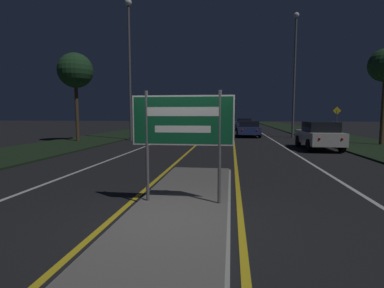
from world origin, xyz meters
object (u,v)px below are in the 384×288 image
at_px(streetlight_right_near, 295,64).
at_px(car_approaching_0, 178,131).
at_px(highway_sign, 183,125).
at_px(car_receding_2, 244,124).
at_px(streetlight_left_near, 129,53).
at_px(car_receding_0, 319,135).
at_px(car_receding_1, 248,128).
at_px(warning_sign, 337,120).

distance_m(streetlight_right_near, car_approaching_0, 11.58).
bearing_deg(streetlight_right_near, highway_sign, -107.13).
bearing_deg(car_receding_2, car_approaching_0, -107.28).
distance_m(streetlight_left_near, car_receding_0, 14.24).
bearing_deg(car_receding_1, streetlight_right_near, -5.62).
bearing_deg(streetlight_right_near, streetlight_left_near, -160.56).
bearing_deg(streetlight_left_near, streetlight_right_near, 19.44).
relative_size(car_receding_1, car_receding_2, 0.86).
relative_size(car_receding_0, car_approaching_0, 0.97).
xyz_separation_m(streetlight_left_near, streetlight_right_near, (12.66, 4.47, -0.31)).
xyz_separation_m(highway_sign, streetlight_left_near, (-6.49, 15.56, 4.67)).
xyz_separation_m(highway_sign, warning_sign, (8.88, 17.64, -0.19)).
height_order(car_receding_0, warning_sign, warning_sign).
bearing_deg(warning_sign, streetlight_right_near, 138.60).
xyz_separation_m(highway_sign, car_receding_2, (2.58, 31.97, -0.96)).
bearing_deg(streetlight_right_near, car_receding_0, -91.86).
distance_m(car_receding_0, car_receding_2, 20.96).
relative_size(streetlight_left_near, car_receding_2, 2.15).
distance_m(streetlight_right_near, warning_sign, 5.81).
height_order(car_receding_0, car_receding_2, car_receding_0).
height_order(highway_sign, car_receding_2, highway_sign).
bearing_deg(highway_sign, car_approaching_0, 100.39).
height_order(car_receding_0, car_receding_1, car_receding_0).
relative_size(car_receding_2, warning_sign, 1.94).
height_order(streetlight_left_near, car_approaching_0, streetlight_left_near).
height_order(highway_sign, car_receding_0, highway_sign).
xyz_separation_m(car_receding_1, warning_sign, (6.39, -2.75, 0.83)).
relative_size(car_receding_1, car_approaching_0, 0.95).
distance_m(streetlight_right_near, car_receding_0, 10.23).
bearing_deg(streetlight_left_near, car_receding_1, 28.29).
bearing_deg(warning_sign, car_receding_0, -115.20).
bearing_deg(car_approaching_0, warning_sign, 13.30).
distance_m(highway_sign, car_receding_2, 32.09).
relative_size(streetlight_left_near, warning_sign, 4.18).
distance_m(car_receding_0, car_approaching_0, 9.34).
bearing_deg(car_receding_1, warning_sign, -23.29).
height_order(car_receding_1, car_receding_2, car_receding_2).
bearing_deg(car_receding_0, car_receding_1, 110.44).
bearing_deg(car_receding_0, warning_sign, 64.80).
relative_size(highway_sign, car_approaching_0, 0.55).
bearing_deg(streetlight_right_near, car_receding_1, 174.38).
bearing_deg(car_receding_2, car_receding_0, -80.93).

